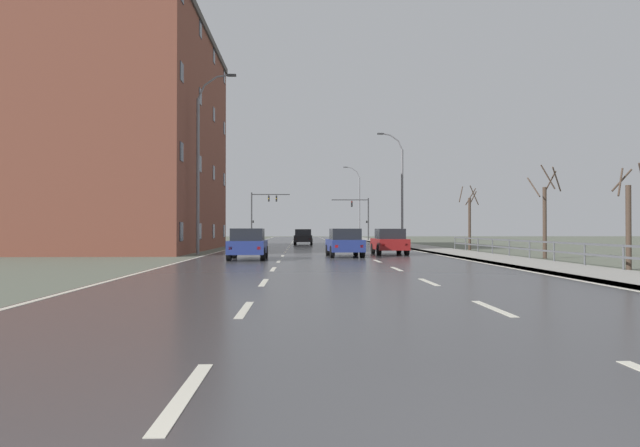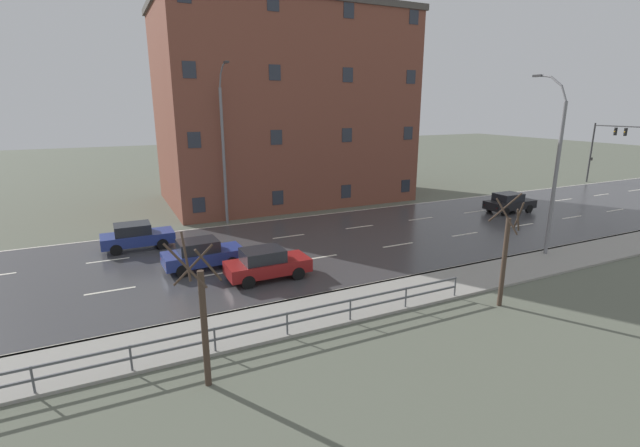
{
  "view_description": "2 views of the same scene",
  "coord_description": "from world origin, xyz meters",
  "px_view_note": "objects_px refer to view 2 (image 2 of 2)",
  "views": [
    {
      "loc": [
        -1.29,
        -3.17,
        1.5
      ],
      "look_at": [
        0.91,
        62.29,
        2.24
      ],
      "focal_mm": 31.84,
      "sensor_mm": 36.0,
      "label": 1
    },
    {
      "loc": [
        23.88,
        24.03,
        8.37
      ],
      "look_at": [
        0.0,
        35.56,
        1.32
      ],
      "focal_mm": 25.06,
      "sensor_mm": 36.0,
      "label": 2
    }
  ],
  "objects_px": {
    "street_lamp_midground": "(554,170)",
    "car_distant": "(509,202)",
    "car_near_left": "(202,254)",
    "traffic_signal_left": "(603,143)",
    "car_far_left": "(137,236)",
    "car_mid_centre": "(267,263)",
    "brick_building": "(283,107)",
    "street_lamp_left_bank": "(224,148)"
  },
  "relations": [
    {
      "from": "street_lamp_midground",
      "to": "car_distant",
      "type": "height_order",
      "value": "street_lamp_midground"
    },
    {
      "from": "car_distant",
      "to": "car_near_left",
      "type": "xyz_separation_m",
      "value": [
        2.19,
        -24.87,
        0.0
      ]
    },
    {
      "from": "traffic_signal_left",
      "to": "car_far_left",
      "type": "distance_m",
      "value": 47.73
    },
    {
      "from": "street_lamp_midground",
      "to": "car_mid_centre",
      "type": "xyz_separation_m",
      "value": [
        -3.44,
        -15.6,
        -4.13
      ]
    },
    {
      "from": "brick_building",
      "to": "street_lamp_left_bank",
      "type": "bearing_deg",
      "value": -45.81
    },
    {
      "from": "traffic_signal_left",
      "to": "brick_building",
      "type": "xyz_separation_m",
      "value": [
        -7.83,
        -33.86,
        3.76
      ]
    },
    {
      "from": "car_far_left",
      "to": "brick_building",
      "type": "height_order",
      "value": "brick_building"
    },
    {
      "from": "brick_building",
      "to": "car_near_left",
      "type": "bearing_deg",
      "value": -34.64
    },
    {
      "from": "traffic_signal_left",
      "to": "car_distant",
      "type": "distance_m",
      "value": 20.88
    },
    {
      "from": "traffic_signal_left",
      "to": "street_lamp_left_bank",
      "type": "bearing_deg",
      "value": -91.09
    },
    {
      "from": "car_far_left",
      "to": "car_near_left",
      "type": "height_order",
      "value": "same"
    },
    {
      "from": "street_lamp_left_bank",
      "to": "car_distant",
      "type": "relative_size",
      "value": 2.69
    },
    {
      "from": "traffic_signal_left",
      "to": "car_distant",
      "type": "height_order",
      "value": "traffic_signal_left"
    },
    {
      "from": "car_distant",
      "to": "brick_building",
      "type": "relative_size",
      "value": 0.2
    },
    {
      "from": "car_mid_centre",
      "to": "brick_building",
      "type": "xyz_separation_m",
      "value": [
        -18.52,
        8.23,
        7.4
      ]
    },
    {
      "from": "car_mid_centre",
      "to": "street_lamp_midground",
      "type": "bearing_deg",
      "value": 77.17
    },
    {
      "from": "traffic_signal_left",
      "to": "brick_building",
      "type": "distance_m",
      "value": 34.95
    },
    {
      "from": "street_lamp_left_bank",
      "to": "car_far_left",
      "type": "height_order",
      "value": "street_lamp_left_bank"
    },
    {
      "from": "street_lamp_midground",
      "to": "car_distant",
      "type": "distance_m",
      "value": 11.61
    },
    {
      "from": "street_lamp_left_bank",
      "to": "brick_building",
      "type": "bearing_deg",
      "value": 134.19
    },
    {
      "from": "car_distant",
      "to": "brick_building",
      "type": "height_order",
      "value": "brick_building"
    },
    {
      "from": "brick_building",
      "to": "car_mid_centre",
      "type": "bearing_deg",
      "value": -23.95
    },
    {
      "from": "car_near_left",
      "to": "brick_building",
      "type": "height_order",
      "value": "brick_building"
    },
    {
      "from": "traffic_signal_left",
      "to": "car_mid_centre",
      "type": "distance_m",
      "value": 43.58
    },
    {
      "from": "car_far_left",
      "to": "car_distant",
      "type": "height_order",
      "value": "same"
    },
    {
      "from": "car_mid_centre",
      "to": "car_near_left",
      "type": "xyz_separation_m",
      "value": [
        -2.89,
        -2.57,
        0.0
      ]
    },
    {
      "from": "traffic_signal_left",
      "to": "car_distant",
      "type": "relative_size",
      "value": 1.57
    },
    {
      "from": "street_lamp_midground",
      "to": "car_mid_centre",
      "type": "relative_size",
      "value": 2.45
    },
    {
      "from": "car_mid_centre",
      "to": "car_near_left",
      "type": "bearing_deg",
      "value": -138.81
    },
    {
      "from": "car_distant",
      "to": "brick_building",
      "type": "distance_m",
      "value": 20.82
    },
    {
      "from": "car_mid_centre",
      "to": "car_distant",
      "type": "height_order",
      "value": "same"
    },
    {
      "from": "street_lamp_midground",
      "to": "street_lamp_left_bank",
      "type": "relative_size",
      "value": 0.91
    },
    {
      "from": "car_far_left",
      "to": "car_near_left",
      "type": "bearing_deg",
      "value": 28.72
    },
    {
      "from": "traffic_signal_left",
      "to": "car_mid_centre",
      "type": "bearing_deg",
      "value": -75.75
    },
    {
      "from": "street_lamp_midground",
      "to": "car_far_left",
      "type": "distance_m",
      "value": 24.26
    },
    {
      "from": "street_lamp_left_bank",
      "to": "car_mid_centre",
      "type": "distance_m",
      "value": 12.42
    },
    {
      "from": "traffic_signal_left",
      "to": "car_near_left",
      "type": "relative_size",
      "value": 1.56
    },
    {
      "from": "street_lamp_left_bank",
      "to": "car_distant",
      "type": "bearing_deg",
      "value": 73.32
    },
    {
      "from": "traffic_signal_left",
      "to": "brick_building",
      "type": "height_order",
      "value": "brick_building"
    },
    {
      "from": "street_lamp_midground",
      "to": "car_mid_centre",
      "type": "bearing_deg",
      "value": -102.44
    },
    {
      "from": "street_lamp_midground",
      "to": "street_lamp_left_bank",
      "type": "height_order",
      "value": "street_lamp_left_bank"
    },
    {
      "from": "street_lamp_left_bank",
      "to": "traffic_signal_left",
      "type": "height_order",
      "value": "street_lamp_left_bank"
    }
  ]
}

